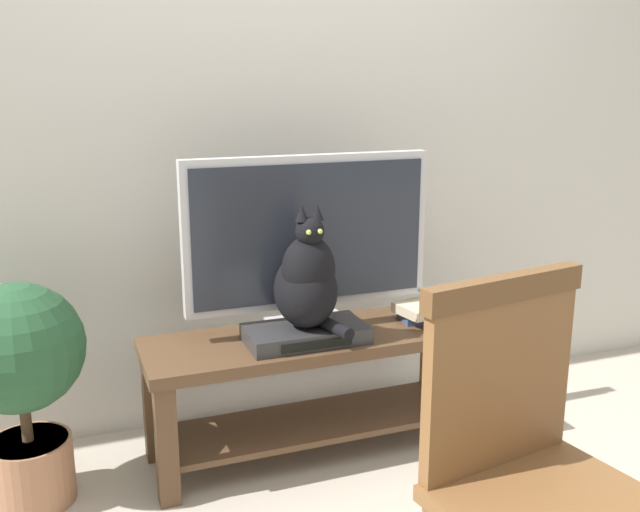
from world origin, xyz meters
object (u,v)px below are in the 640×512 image
Objects in this scene: tv_stand at (315,371)px; tv at (309,237)px; book_stack at (426,311)px; potted_plant at (21,373)px; media_box at (306,334)px; wooden_chair at (533,458)px; cat at (307,282)px.

tv reaches higher than tv_stand.
potted_plant is (-1.49, 0.02, -0.04)m from book_stack.
tv_stand is 1.36× the size of tv.
media_box is 0.56× the size of potted_plant.
media_box is 0.52m from book_stack.
tv is at bearing 65.07° from media_box.
book_stack is (0.36, 1.14, -0.04)m from wooden_chair.
cat reaches higher than wooden_chair.
cat is 1.00m from potted_plant.
cat is 0.47× the size of wooden_chair.
book_stack is at bearing -0.85° from tv_stand.
wooden_chair is (0.11, -1.15, 0.23)m from tv_stand.
cat is 1.81× the size of book_stack.
book_stack is at bearing 72.74° from wooden_chair.
media_box is at bearing -134.58° from tv_stand.
book_stack reaches higher than media_box.
media_box reaches higher than tv_stand.
tv is 2.16× the size of media_box.
cat reaches higher than book_stack.
potted_plant is (-1.02, -0.05, -0.36)m from tv.
wooden_chair is 1.63m from potted_plant.
media_box is 0.20m from cat.
cat is at bearing -112.46° from tv.
tv_stand is 0.50m from book_stack.
tv_stand is 0.39m from cat.
cat reaches higher than tv_stand.
wooden_chair reaches higher than potted_plant.
potted_plant is (-1.13, 1.17, -0.09)m from wooden_chair.
tv is 0.57m from book_stack.
wooden_chair reaches higher than book_stack.
book_stack is (0.46, -0.07, -0.32)m from tv.
book_stack reaches higher than tv_stand.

